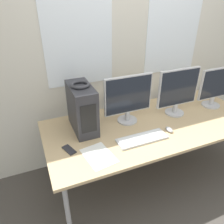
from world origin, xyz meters
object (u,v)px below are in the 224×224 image
(monitor_right_near, at_px, (178,91))
(mouse, at_px, (169,129))
(pc_tower, at_px, (82,108))
(monitor_main, at_px, (128,98))
(cell_phone, at_px, (69,150))
(keyboard, at_px, (142,139))
(headphones, at_px, (80,85))
(monitor_right_far, at_px, (215,87))

(monitor_right_near, xyz_separation_m, mouse, (-0.26, -0.26, -0.25))
(pc_tower, distance_m, monitor_main, 0.45)
(pc_tower, xyz_separation_m, cell_phone, (-0.20, -0.27, -0.21))
(cell_phone, bearing_deg, keyboard, -28.98)
(headphones, relative_size, monitor_right_far, 0.38)
(monitor_right_far, xyz_separation_m, keyboard, (-1.06, -0.27, -0.22))
(headphones, height_order, cell_phone, headphones)
(monitor_right_near, xyz_separation_m, cell_phone, (-1.20, -0.18, -0.26))
(monitor_right_far, height_order, keyboard, monitor_right_far)
(monitor_right_near, distance_m, mouse, 0.44)
(monitor_right_near, distance_m, cell_phone, 1.24)
(keyboard, height_order, mouse, mouse)
(monitor_right_near, bearing_deg, keyboard, -153.28)
(pc_tower, distance_m, headphones, 0.23)
(monitor_main, bearing_deg, keyboard, -93.28)
(pc_tower, bearing_deg, monitor_right_near, -5.59)
(monitor_right_near, distance_m, keyboard, 0.68)
(keyboard, distance_m, mouse, 0.30)
(monitor_main, height_order, cell_phone, monitor_main)
(headphones, relative_size, monitor_main, 0.35)
(cell_phone, bearing_deg, pc_tower, 33.65)
(monitor_right_near, relative_size, monitor_right_far, 1.11)
(headphones, xyz_separation_m, keyboard, (0.43, -0.38, -0.44))
(monitor_main, distance_m, keyboard, 0.42)
(pc_tower, bearing_deg, monitor_right_far, -4.25)
(mouse, bearing_deg, monitor_right_far, 18.25)
(pc_tower, xyz_separation_m, mouse, (0.74, -0.36, -0.20))
(monitor_main, xyz_separation_m, monitor_right_near, (0.54, -0.06, 0.01))
(monitor_main, distance_m, monitor_right_far, 1.04)
(pc_tower, bearing_deg, cell_phone, -126.87)
(monitor_main, bearing_deg, mouse, -48.20)
(headphones, relative_size, monitor_right_near, 0.35)
(headphones, relative_size, cell_phone, 1.13)
(headphones, relative_size, keyboard, 0.37)
(monitor_right_near, relative_size, keyboard, 1.07)
(keyboard, xyz_separation_m, mouse, (0.30, 0.02, 0.01))
(mouse, bearing_deg, pc_tower, 153.99)
(pc_tower, distance_m, cell_phone, 0.40)
(monitor_main, distance_m, mouse, 0.49)
(keyboard, relative_size, mouse, 4.88)
(pc_tower, distance_m, keyboard, 0.61)
(monitor_main, xyz_separation_m, monitor_right_far, (1.04, -0.07, -0.02))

